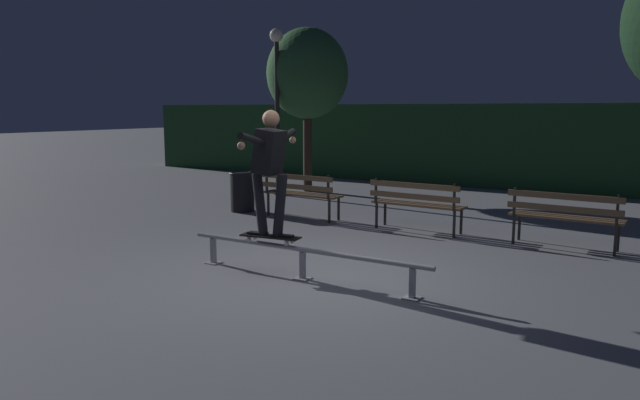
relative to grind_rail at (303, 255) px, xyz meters
The scene contains 11 objects.
ground_plane 0.35m from the grind_rail, 90.00° to the left, with size 90.00×90.00×0.00m, color slate.
hedge_backdrop 9.96m from the grind_rail, 90.00° to the left, with size 24.00×1.20×2.19m, color #234C28.
grind_rail is the anchor object (origin of this frame).
skateboard 0.51m from the grind_rail, behind, with size 0.80×0.31×0.09m.
skateboarder 1.21m from the grind_rail, behind, with size 0.63×1.40×1.56m.
park_bench_leftmost 4.00m from the grind_rail, 123.71° to the left, with size 1.62×0.48×0.88m.
park_bench_left_center 3.33m from the grind_rail, 88.04° to the left, with size 1.62×0.48×0.88m.
park_bench_right_center 4.13m from the grind_rail, 53.66° to the left, with size 1.62×0.48×0.88m.
tree_far_left 8.19m from the grind_rail, 122.10° to the left, with size 2.01×2.01×4.01m.
lamp_post_left 7.48m from the grind_rail, 127.79° to the left, with size 0.32×0.32×3.90m.
trash_can 4.98m from the grind_rail, 137.19° to the left, with size 0.52×0.52×0.80m.
Camera 1 is at (3.78, -5.98, 2.05)m, focal length 32.94 mm.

